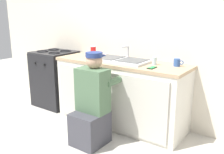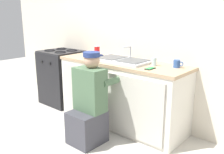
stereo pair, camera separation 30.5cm
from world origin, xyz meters
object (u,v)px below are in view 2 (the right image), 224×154
Objects in this scene: water_glass at (154,62)px; cell_phone at (150,68)px; soda_cup_red at (97,51)px; coffee_mug at (177,64)px; sink_double_basin at (122,60)px; plumber_person at (89,106)px; stove_range at (62,77)px.

water_glass is 0.71× the size of cell_phone.
coffee_mug is (1.30, 0.02, -0.03)m from soda_cup_red.
sink_double_basin is 0.57m from cell_phone.
plumber_person is 0.85m from cell_phone.
plumber_person is 7.26× the size of soda_cup_red.
cell_phone is (0.55, -0.15, -0.01)m from sink_double_basin.
cell_phone is at bearing -12.56° from soda_cup_red.
coffee_mug is at bearing 53.47° from cell_phone.
soda_cup_red is 1.13m from cell_phone.
sink_double_basin is at bearing 92.44° from plumber_person.
soda_cup_red reaches higher than coffee_mug.
stove_range is 1.87m from water_glass.
stove_range is at bearing -178.89° from water_glass.
soda_cup_red is (-0.56, 0.09, 0.06)m from sink_double_basin.
soda_cup_red reaches higher than stove_range.
water_glass is (0.46, 0.69, 0.50)m from plumber_person.
sink_double_basin is at bearing -9.38° from soda_cup_red.
coffee_mug is 0.34m from cell_phone.
sink_double_basin reaches higher than cell_phone.
stove_range is 6.65× the size of cell_phone.
cell_phone is (-0.20, -0.27, -0.04)m from coffee_mug.
coffee_mug is 0.28m from water_glass.
water_glass is at bearing 56.39° from plumber_person.
plumber_person reaches higher than cell_phone.
stove_range is 2.13m from coffee_mug.
soda_cup_red reaches higher than water_glass.
plumber_person is (1.35, -0.65, -0.00)m from stove_range.
water_glass is (-0.26, -0.08, 0.00)m from coffee_mug.
sink_double_basin reaches higher than coffee_mug.
soda_cup_red is 1.09× the size of cell_phone.
plumber_person is at bearing -51.99° from soda_cup_red.
stove_range is 7.39× the size of coffee_mug.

